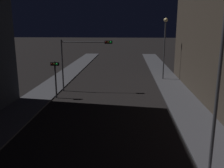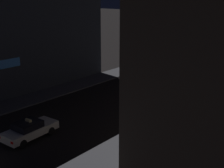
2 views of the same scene
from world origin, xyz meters
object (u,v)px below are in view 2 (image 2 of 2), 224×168
Objects in this scene: taxi at (30,129)px; traffic_light_left_kerb at (124,57)px; street_lamp_near_block at (143,58)px; traffic_light_overhead at (149,46)px.

traffic_light_left_kerb reaches higher than taxi.
traffic_light_left_kerb is at bearing 133.13° from street_lamp_near_block.
traffic_light_left_kerb is (-5.55, 18.94, 1.89)m from taxi.
taxi is 10.41m from street_lamp_near_block.
taxi is at bearing -73.67° from traffic_light_left_kerb.
street_lamp_near_block is at bearing 52.10° from taxi.
traffic_light_overhead is at bearing 121.79° from street_lamp_near_block.
street_lamp_near_block is at bearing -58.21° from traffic_light_overhead.
traffic_light_overhead is 1.52× the size of traffic_light_left_kerb.
street_lamp_near_block is (5.54, 7.11, 5.20)m from taxi.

